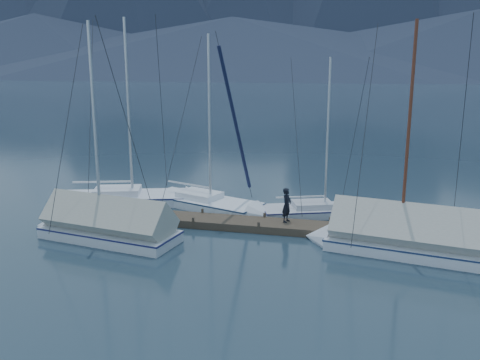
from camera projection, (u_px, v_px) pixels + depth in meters
name	position (u px, v px, depth m)	size (l,w,h in m)	color
ground	(229.00, 242.00, 21.20)	(1000.00, 1000.00, 0.00)	#172733
dock	(240.00, 225.00, 23.07)	(18.00, 1.50, 0.54)	#382D23
mooring_posts	(229.00, 219.00, 23.13)	(15.12, 1.52, 0.35)	#382D23
sailboat_open_left	(143.00, 199.00, 27.06)	(8.20, 4.43, 10.45)	white
sailboat_open_mid	(219.00, 207.00, 25.77)	(7.45, 4.37, 9.51)	white
sailboat_open_right	(333.00, 211.00, 25.03)	(6.50, 3.85, 8.31)	silver
sailboat_covered_near	(396.00, 239.00, 20.06)	(7.84, 3.71, 9.81)	silver
sailboat_covered_far	(99.00, 227.00, 21.54)	(7.23, 3.34, 9.79)	silver
person	(287.00, 205.00, 22.60)	(0.56, 0.37, 1.54)	black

